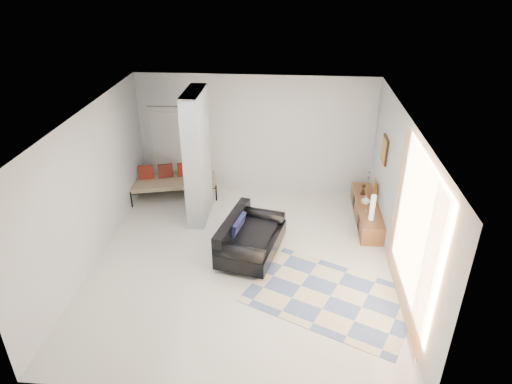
{
  "coord_description": "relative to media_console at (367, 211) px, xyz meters",
  "views": [
    {
      "loc": [
        0.83,
        -6.99,
        5.17
      ],
      "look_at": [
        0.21,
        0.6,
        1.16
      ],
      "focal_mm": 32.0,
      "sensor_mm": 36.0,
      "label": 1
    }
  ],
  "objects": [
    {
      "name": "curtain",
      "position": [
        0.15,
        -2.85,
        1.25
      ],
      "size": [
        0.0,
        2.55,
        2.55
      ],
      "primitive_type": "plane",
      "rotation": [
        1.57,
        0.0,
        1.57
      ],
      "color": "#FB9E42",
      "rests_on": "wall_right"
    },
    {
      "name": "vase",
      "position": [
        -0.05,
        -0.02,
        0.3
      ],
      "size": [
        0.22,
        0.22,
        0.2
      ],
      "primitive_type": "imported",
      "rotation": [
        0.0,
        0.0,
        -0.14
      ],
      "color": "silver",
      "rests_on": "media_console"
    },
    {
      "name": "area_rug",
      "position": [
        -0.92,
        -2.6,
        -0.2
      ],
      "size": [
        3.15,
        2.73,
        0.01
      ],
      "primitive_type": "cube",
      "rotation": [
        0.0,
        0.0,
        -0.44
      ],
      "color": "beige",
      "rests_on": "floor"
    },
    {
      "name": "floor",
      "position": [
        -2.52,
        -1.7,
        -0.2
      ],
      "size": [
        6.0,
        6.0,
        0.0
      ],
      "primitive_type": "plane",
      "color": "silver",
      "rests_on": "ground"
    },
    {
      "name": "hallway_door",
      "position": [
        -4.62,
        1.26,
        0.82
      ],
      "size": [
        0.85,
        0.06,
        2.04
      ],
      "primitive_type": "cube",
      "color": "beige",
      "rests_on": "floor"
    },
    {
      "name": "wall_front",
      "position": [
        -2.52,
        -4.7,
        1.2
      ],
      "size": [
        6.0,
        0.0,
        6.0
      ],
      "primitive_type": "plane",
      "rotation": [
        -1.57,
        0.0,
        0.0
      ],
      "color": "silver",
      "rests_on": "ground"
    },
    {
      "name": "partition_column",
      "position": [
        -3.62,
        -0.1,
        1.2
      ],
      "size": [
        0.35,
        1.2,
        2.8
      ],
      "primitive_type": "cube",
      "color": "#A9ADB0",
      "rests_on": "floor"
    },
    {
      "name": "wall_art",
      "position": [
        0.2,
        -0.0,
        1.45
      ],
      "size": [
        0.04,
        0.45,
        0.55
      ],
      "primitive_type": "cube",
      "color": "#321F0D",
      "rests_on": "wall_right"
    },
    {
      "name": "loveseat",
      "position": [
        -2.43,
        -1.47,
        0.15
      ],
      "size": [
        1.29,
        1.8,
        0.76
      ],
      "rotation": [
        0.0,
        0.0,
        -0.22
      ],
      "color": "silver",
      "rests_on": "floor"
    },
    {
      "name": "cylinder_lamp",
      "position": [
        -0.02,
        -0.66,
        0.47
      ],
      "size": [
        0.1,
        0.1,
        0.55
      ],
      "primitive_type": "cylinder",
      "color": "silver",
      "rests_on": "media_console"
    },
    {
      "name": "wall_left",
      "position": [
        -5.27,
        -1.7,
        1.2
      ],
      "size": [
        0.0,
        6.0,
        6.0
      ],
      "primitive_type": "plane",
      "rotation": [
        1.57,
        0.0,
        1.57
      ],
      "color": "silver",
      "rests_on": "ground"
    },
    {
      "name": "daybed",
      "position": [
        -4.45,
        0.76,
        0.21
      ],
      "size": [
        2.11,
        1.29,
        0.77
      ],
      "rotation": [
        0.0,
        0.0,
        0.25
      ],
      "color": "black",
      "rests_on": "floor"
    },
    {
      "name": "media_console",
      "position": [
        0.0,
        0.0,
        0.0
      ],
      "size": [
        0.45,
        2.06,
        0.8
      ],
      "color": "brown",
      "rests_on": "floor"
    },
    {
      "name": "ceiling",
      "position": [
        -2.52,
        -1.7,
        2.6
      ],
      "size": [
        6.0,
        6.0,
        0.0
      ],
      "primitive_type": "plane",
      "rotation": [
        3.14,
        0.0,
        0.0
      ],
      "color": "white",
      "rests_on": "wall_back"
    },
    {
      "name": "wall_right",
      "position": [
        0.23,
        -1.7,
        1.2
      ],
      "size": [
        0.0,
        6.0,
        6.0
      ],
      "primitive_type": "plane",
      "rotation": [
        1.57,
        0.0,
        -1.57
      ],
      "color": "silver",
      "rests_on": "ground"
    },
    {
      "name": "wall_back",
      "position": [
        -2.52,
        1.3,
        1.2
      ],
      "size": [
        6.0,
        0.0,
        6.0
      ],
      "primitive_type": "plane",
      "rotation": [
        1.57,
        0.0,
        0.0
      ],
      "color": "silver",
      "rests_on": "ground"
    },
    {
      "name": "bronze_figurine",
      "position": [
        -0.05,
        0.43,
        0.31
      ],
      "size": [
        0.13,
        0.13,
        0.24
      ],
      "primitive_type": null,
      "rotation": [
        0.0,
        0.0,
        0.07
      ],
      "color": "black",
      "rests_on": "media_console"
    }
  ]
}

